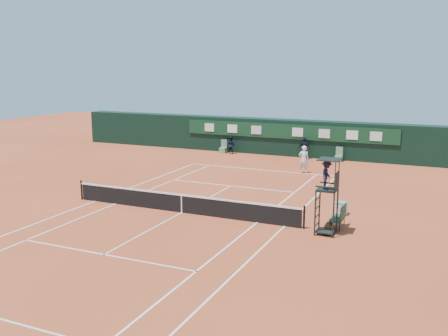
# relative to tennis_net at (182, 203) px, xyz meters

# --- Properties ---
(ground) EXTENTS (90.00, 90.00, 0.00)m
(ground) POSITION_rel_tennis_net_xyz_m (0.00, 0.00, -0.51)
(ground) COLOR #B64E2B
(ground) RESTS_ON ground
(court_lines) EXTENTS (11.05, 23.85, 0.01)m
(court_lines) POSITION_rel_tennis_net_xyz_m (0.00, 0.00, -0.50)
(court_lines) COLOR white
(court_lines) RESTS_ON ground
(tennis_net) EXTENTS (12.90, 0.10, 1.10)m
(tennis_net) POSITION_rel_tennis_net_xyz_m (0.00, 0.00, 0.00)
(tennis_net) COLOR black
(tennis_net) RESTS_ON ground
(back_wall) EXTENTS (40.00, 1.65, 3.00)m
(back_wall) POSITION_rel_tennis_net_xyz_m (0.00, 18.74, 1.00)
(back_wall) COLOR black
(back_wall) RESTS_ON ground
(linesman_chair_left) EXTENTS (0.55, 0.50, 1.15)m
(linesman_chair_left) POSITION_rel_tennis_net_xyz_m (-5.50, 17.48, -0.19)
(linesman_chair_left) COLOR #5B8C65
(linesman_chair_left) RESTS_ON ground
(linesman_chair_right) EXTENTS (0.55, 0.50, 1.15)m
(linesman_chair_right) POSITION_rel_tennis_net_xyz_m (4.50, 17.48, -0.19)
(linesman_chair_right) COLOR #56835B
(linesman_chair_right) RESTS_ON ground
(umpire_chair) EXTENTS (0.96, 0.95, 3.42)m
(umpire_chair) POSITION_rel_tennis_net_xyz_m (7.47, -0.33, 1.95)
(umpire_chair) COLOR black
(umpire_chair) RESTS_ON ground
(player_bench) EXTENTS (0.55, 1.20, 1.10)m
(player_bench) POSITION_rel_tennis_net_xyz_m (7.88, 0.79, 0.09)
(player_bench) COLOR #173921
(player_bench) RESTS_ON ground
(tennis_bag) EXTENTS (0.38, 0.79, 0.29)m
(tennis_bag) POSITION_rel_tennis_net_xyz_m (7.52, 0.23, -0.36)
(tennis_bag) COLOR black
(tennis_bag) RESTS_ON ground
(cooler) EXTENTS (0.57, 0.57, 0.65)m
(cooler) POSITION_rel_tennis_net_xyz_m (7.53, 3.03, -0.18)
(cooler) COLOR silver
(cooler) RESTS_ON ground
(tennis_ball) EXTENTS (0.07, 0.07, 0.07)m
(tennis_ball) POSITION_rel_tennis_net_xyz_m (2.34, 7.31, -0.47)
(tennis_ball) COLOR #C4E134
(tennis_ball) RESTS_ON ground
(player) EXTENTS (0.81, 0.65, 1.95)m
(player) POSITION_rel_tennis_net_xyz_m (3.11, 12.08, 0.46)
(player) COLOR white
(player) RESTS_ON ground
(ball_kid_left) EXTENTS (0.82, 0.70, 1.49)m
(ball_kid_left) POSITION_rel_tennis_net_xyz_m (-4.75, 17.42, 0.24)
(ball_kid_left) COLOR black
(ball_kid_left) RESTS_ON ground
(ball_kid_right) EXTENTS (1.11, 0.67, 1.76)m
(ball_kid_right) POSITION_rel_tennis_net_xyz_m (1.75, 17.42, 0.37)
(ball_kid_right) COLOR black
(ball_kid_right) RESTS_ON ground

